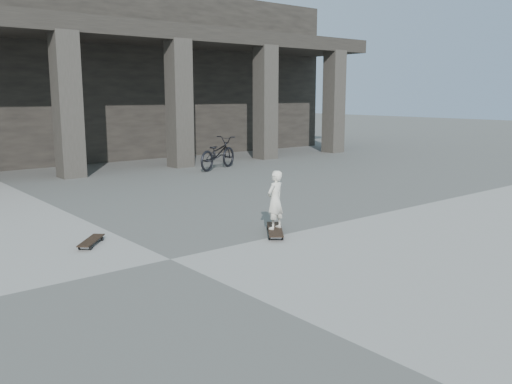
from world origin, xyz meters
TOP-DOWN VIEW (x-y plane):
  - ground at (0.00, 0.00)m, footprint 90.00×90.00m
  - longboard at (2.06, 0.10)m, footprint 0.80×0.93m
  - skateboard_spare at (-0.58, 1.40)m, footprint 0.64×0.68m
  - child at (2.06, 0.10)m, footprint 0.40×0.31m
  - bicycle at (5.95, 7.27)m, footprint 2.01×1.36m

SIDE VIEW (x-z plane):
  - ground at x=0.00m, z-range 0.00..0.00m
  - skateboard_spare at x=-0.58m, z-range 0.02..0.11m
  - longboard at x=2.06m, z-range 0.03..0.13m
  - bicycle at x=5.95m, z-range 0.00..1.00m
  - child at x=2.06m, z-range 0.10..1.08m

